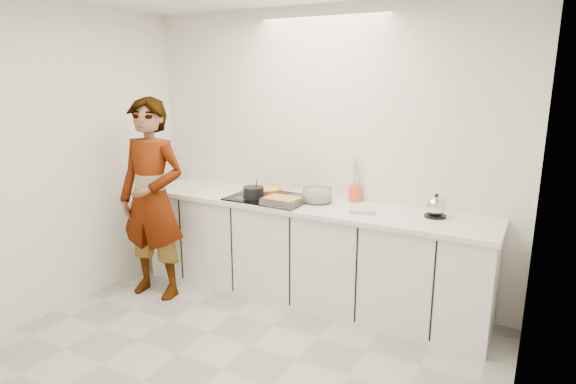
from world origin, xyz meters
The scene contains 15 objects.
floor centered at (0.00, 0.00, 0.00)m, with size 3.60×3.20×0.00m, color #B5B5AD.
wall_back centered at (0.00, 1.60, 1.30)m, with size 3.60×0.00×2.60m, color silver.
wall_left centered at (-1.80, 0.00, 1.30)m, with size 0.00×3.20×2.60m, color silver.
wall_right centered at (1.80, 0.02, 1.30)m, with size 0.02×3.20×2.60m.
base_cabinets centered at (0.00, 1.28, 0.43)m, with size 3.20×0.58×0.87m, color white.
countertop centered at (0.00, 1.28, 0.89)m, with size 3.24×0.64×0.04m, color white.
hob centered at (-0.35, 1.26, 0.92)m, with size 0.72×0.54×0.01m, color black.
tart_dish centered at (-0.46, 1.38, 0.95)m, with size 0.32×0.32×0.05m.
saucepan centered at (-0.46, 1.15, 0.98)m, with size 0.24×0.24×0.18m.
baking_dish centered at (-0.13, 1.09, 0.96)m, with size 0.32×0.24×0.06m.
mixing_bowl centered at (0.08, 1.35, 0.97)m, with size 0.34×0.34×0.12m.
tea_towel centered at (0.54, 1.22, 0.93)m, with size 0.21×0.15×0.03m, color white.
kettle centered at (1.10, 1.38, 0.99)m, with size 0.22×0.22×0.19m.
utensil_crock centered at (0.36, 1.54, 0.98)m, with size 0.12×0.12×0.14m, color #DC5A2A.
cook centered at (-1.26, 0.71, 0.91)m, with size 0.66×0.44×1.82m, color white.
Camera 1 is at (1.83, -2.38, 2.00)m, focal length 30.00 mm.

